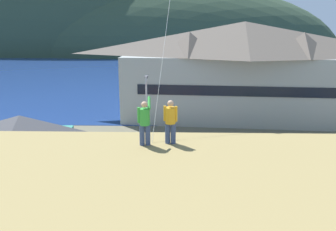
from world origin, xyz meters
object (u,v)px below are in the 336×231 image
parked_car_mid_row_far (213,153)px  parked_car_back_row_right (275,198)px  moored_boat_wharfside (153,98)px  moored_boat_inner_slip (151,98)px  storage_shed_near_lot (22,144)px  parking_light_pole (147,108)px  person_kite_flyer (145,121)px  harbor_lodge (243,69)px  parked_car_corner_spot (288,153)px  wharf_dock (175,97)px  moored_boat_outer_mooring (198,99)px  parked_car_front_row_end (112,155)px  parked_car_mid_row_center (157,191)px  person_companion (170,121)px  parked_car_back_row_left (36,192)px  storage_shed_waterside (189,96)px

parked_car_mid_row_far → parked_car_back_row_right: size_ratio=1.00×
moored_boat_wharfside → moored_boat_inner_slip: size_ratio=0.80×
storage_shed_near_lot → parking_light_pole: parking_light_pole is taller
person_kite_flyer → parked_car_back_row_right: bearing=41.2°
harbor_lodge → parked_car_corner_spot: 15.03m
harbor_lodge → parked_car_corner_spot: harbor_lodge is taller
wharf_dock → person_kite_flyer: size_ratio=5.78×
harbor_lodge → storage_shed_near_lot: bearing=-140.0°
storage_shed_near_lot → moored_boat_outer_mooring: (14.70, 23.68, -1.71)m
moored_boat_wharfside → parked_car_mid_row_far: moored_boat_wharfside is taller
storage_shed_near_lot → moored_boat_wharfside: storage_shed_near_lot is taller
parked_car_mid_row_far → person_kite_flyer: bearing=-107.0°
parked_car_mid_row_far → parked_car_corner_spot: same height
harbor_lodge → parked_car_front_row_end: size_ratio=7.06×
parked_car_corner_spot → parking_light_pole: parking_light_pole is taller
moored_boat_outer_mooring → parked_car_mid_row_far: bearing=-90.1°
parked_car_mid_row_center → person_companion: bearing=-81.9°
person_kite_flyer → parked_car_back_row_left: bearing=138.6°
moored_boat_outer_mooring → person_kite_flyer: bearing=-96.8°
parked_car_corner_spot → parking_light_pole: 12.61m
moored_boat_inner_slip → parked_car_corner_spot: bearing=-60.1°
storage_shed_waterside → parked_car_mid_row_far: 16.00m
parked_car_back_row_left → parked_car_back_row_right: (14.73, -0.36, 0.00)m
person_kite_flyer → person_companion: 1.01m
wharf_dock → parked_car_mid_row_center: bearing=-91.8°
parked_car_mid_row_center → harbor_lodge: bearing=66.8°
storage_shed_near_lot → moored_boat_outer_mooring: size_ratio=1.33×
storage_shed_waterside → person_companion: person_companion is taller
moored_boat_inner_slip → parked_car_mid_row_far: bearing=-73.4°
storage_shed_waterside → parked_car_front_row_end: 17.83m
harbor_lodge → parked_car_mid_row_far: (-4.77, -14.25, -4.98)m
storage_shed_near_lot → parked_car_front_row_end: (6.53, 1.43, -1.36)m
parked_car_front_row_end → person_companion: 15.28m
parking_light_pole → parked_car_front_row_end: bearing=-121.7°
storage_shed_near_lot → moored_boat_wharfside: bearing=71.8°
moored_boat_outer_mooring → moored_boat_wharfside: bearing=169.8°
parked_car_mid_row_far → wharf_dock: bearing=97.3°
moored_boat_inner_slip → parked_car_mid_row_center: bearing=-85.0°
harbor_lodge → person_companion: harbor_lodge is taller
storage_shed_near_lot → parked_car_mid_row_center: (10.48, -4.61, -1.36)m
moored_boat_wharfside → parking_light_pole: bearing=-87.5°
moored_boat_outer_mooring → person_kite_flyer: 36.26m
storage_shed_waterside → moored_boat_wharfside: size_ratio=1.17×
storage_shed_waterside → parking_light_pole: parking_light_pole is taller
parked_car_mid_row_center → person_companion: size_ratio=2.46×
parked_car_back_row_right → person_companion: size_ratio=2.43×
harbor_lodge → parked_car_back_row_left: 27.40m
moored_boat_outer_mooring → parked_car_back_row_right: size_ratio=1.38×
moored_boat_wharfside → parked_car_back_row_right: (9.49, -30.22, 0.34)m
harbor_lodge → parked_car_mid_row_center: size_ratio=7.00×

